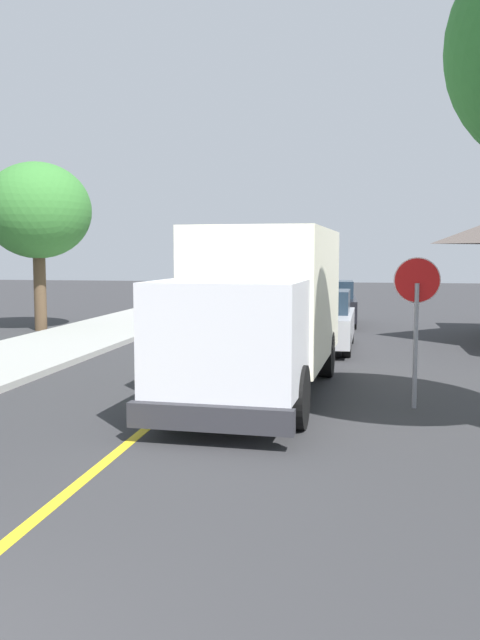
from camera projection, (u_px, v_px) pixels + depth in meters
The scene contains 6 objects.
centre_line_yellow at pixel (198, 386), 13.81m from camera, with size 0.16×56.00×0.01m, color gold.
box_truck at pixel (262, 303), 12.99m from camera, with size 2.74×7.29×3.20m.
parked_car_near at pixel (321, 321), 19.09m from camera, with size 1.86×4.43×1.67m.
parked_car_mid at pixel (332, 304), 25.53m from camera, with size 1.95×4.46×1.67m.
stop_sign at pixel (417, 303), 11.70m from camera, with size 0.80×0.10×2.65m.
street_tree_down_block at pixel (38, 211), 23.34m from camera, with size 3.69×3.69×5.85m.
Camera 1 is at (3.24, -3.24, 2.72)m, focal length 37.77 mm.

